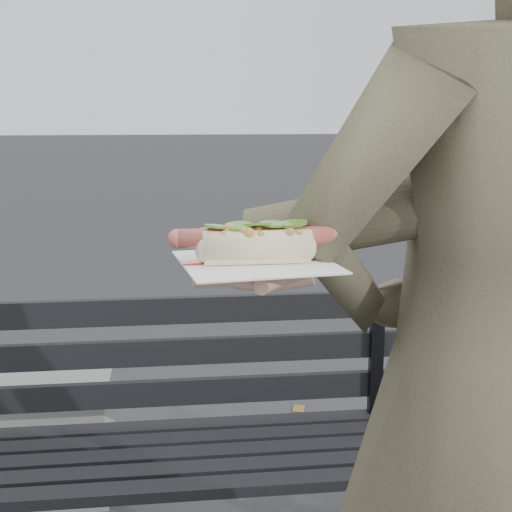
{
  "coord_description": "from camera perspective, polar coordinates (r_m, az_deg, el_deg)",
  "views": [
    {
      "loc": [
        -0.05,
        -0.99,
        1.42
      ],
      "look_at": [
        0.06,
        -0.1,
        1.23
      ],
      "focal_mm": 50.0,
      "sensor_mm": 36.0,
      "label": 1
    }
  ],
  "objects": [
    {
      "name": "person",
      "position": [
        1.21,
        17.45,
        -11.24
      ],
      "size": [
        0.81,
        0.66,
        1.92
      ],
      "primitive_type": "imported",
      "rotation": [
        0.0,
        0.0,
        3.46
      ],
      "color": "#433C2D",
      "rests_on": "ground"
    },
    {
      "name": "held_hotdog",
      "position": [
        1.02,
        9.82,
        2.88
      ],
      "size": [
        0.62,
        0.32,
        0.2
      ],
      "color": "#433C2D"
    },
    {
      "name": "park_bench",
      "position": [
        2.12,
        -8.18,
        -13.44
      ],
      "size": [
        1.5,
        0.44,
        0.88
      ],
      "color": "black",
      "rests_on": "ground"
    }
  ]
}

